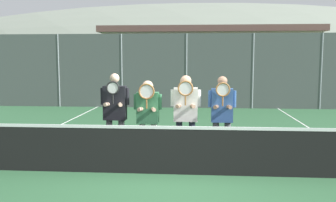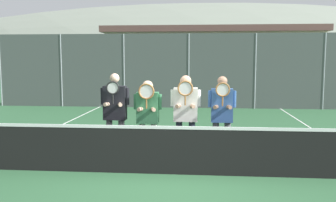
% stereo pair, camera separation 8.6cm
% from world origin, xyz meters
% --- Properties ---
extents(ground_plane, '(120.00, 120.00, 0.00)m').
position_xyz_m(ground_plane, '(0.00, 0.00, 0.00)').
color(ground_plane, '#2D5B38').
extents(hill_distant, '(111.36, 61.87, 21.65)m').
position_xyz_m(hill_distant, '(0.00, 59.24, 0.00)').
color(hill_distant, gray).
rests_on(hill_distant, ground_plane).
extents(clubhouse_building, '(12.99, 5.50, 4.03)m').
position_xyz_m(clubhouse_building, '(1.17, 17.30, 2.04)').
color(clubhouse_building, beige).
rests_on(clubhouse_building, ground_plane).
extents(fence_back, '(17.12, 0.06, 3.22)m').
position_xyz_m(fence_back, '(-0.00, 9.51, 1.61)').
color(fence_back, gray).
rests_on(fence_back, ground_plane).
extents(tennis_net, '(10.62, 0.09, 1.01)m').
position_xyz_m(tennis_net, '(0.00, 0.00, 0.47)').
color(tennis_net, gray).
rests_on(tennis_net, ground_plane).
extents(court_line_left_sideline, '(0.05, 16.00, 0.01)m').
position_xyz_m(court_line_left_sideline, '(-3.95, 3.00, 0.00)').
color(court_line_left_sideline, white).
rests_on(court_line_left_sideline, ground_plane).
extents(court_line_right_sideline, '(0.05, 16.00, 0.01)m').
position_xyz_m(court_line_right_sideline, '(3.95, 3.00, 0.00)').
color(court_line_right_sideline, white).
rests_on(court_line_right_sideline, ground_plane).
extents(player_leftmost, '(0.60, 0.34, 1.84)m').
position_xyz_m(player_leftmost, '(-1.22, 0.78, 1.08)').
color(player_leftmost, '#56565B').
rests_on(player_leftmost, ground_plane).
extents(player_center_left, '(0.58, 0.34, 1.70)m').
position_xyz_m(player_center_left, '(-0.54, 0.80, 1.02)').
color(player_center_left, white).
rests_on(player_center_left, ground_plane).
extents(player_center_right, '(0.62, 0.34, 1.80)m').
position_xyz_m(player_center_right, '(0.24, 0.82, 1.09)').
color(player_center_right, '#232838').
rests_on(player_center_right, ground_plane).
extents(player_rightmost, '(0.57, 0.34, 1.79)m').
position_xyz_m(player_rightmost, '(0.97, 0.83, 1.05)').
color(player_rightmost, '#56565B').
rests_on(player_rightmost, ground_plane).
extents(car_far_left, '(4.43, 2.06, 1.71)m').
position_xyz_m(car_far_left, '(-3.63, 11.46, 0.88)').
color(car_far_left, navy).
rests_on(car_far_left, ground_plane).
extents(car_left_of_center, '(4.05, 1.99, 1.84)m').
position_xyz_m(car_left_of_center, '(1.15, 11.47, 0.93)').
color(car_left_of_center, '#B2B7BC').
rests_on(car_left_of_center, ground_plane).
extents(car_center, '(4.24, 2.09, 1.71)m').
position_xyz_m(car_center, '(5.84, 11.96, 0.88)').
color(car_center, silver).
rests_on(car_center, ground_plane).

